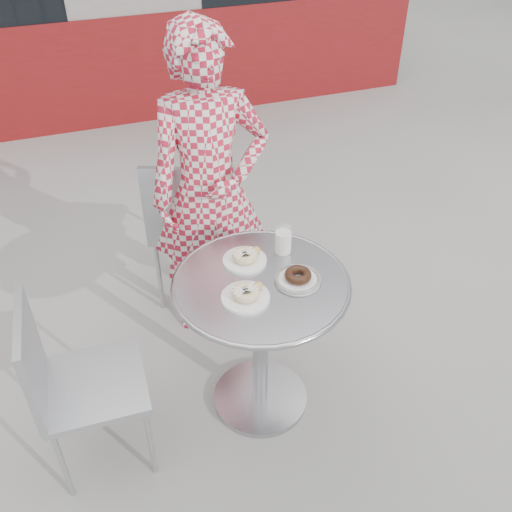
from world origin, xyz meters
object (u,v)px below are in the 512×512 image
object	(u,v)px
bistro_table	(261,314)
plate_far	(245,257)
plate_near	(246,294)
chair_far	(197,251)
chair_left	(98,412)
milk_cup	(283,241)
seated_person	(210,191)
plate_checker	(298,278)

from	to	relation	value
bistro_table	plate_far	bearing A→B (deg)	95.69
bistro_table	plate_near	size ratio (longest dim) A/B	3.89
chair_far	chair_left	world-z (taller)	chair_far
bistro_table	milk_cup	xyz separation A→B (m)	(0.17, 0.17, 0.25)
chair_left	seated_person	bearing A→B (deg)	-43.97
plate_near	milk_cup	distance (m)	0.37
bistro_table	chair_left	size ratio (longest dim) A/B	0.88
bistro_table	seated_person	bearing A→B (deg)	91.75
plate_near	plate_checker	world-z (taller)	plate_near
plate_checker	bistro_table	bearing A→B (deg)	161.95
chair_far	milk_cup	distance (m)	0.98
seated_person	plate_near	bearing A→B (deg)	-92.06
seated_person	plate_checker	size ratio (longest dim) A/B	8.44
plate_far	plate_checker	distance (m)	0.27
chair_left	milk_cup	xyz separation A→B (m)	(0.96, 0.19, 0.57)
plate_far	plate_checker	world-z (taller)	same
seated_person	plate_near	xyz separation A→B (m)	(-0.07, -0.78, -0.04)
chair_far	plate_near	distance (m)	1.15
plate_near	plate_checker	size ratio (longest dim) A/B	1.00
chair_far	plate_checker	xyz separation A→B (m)	(0.21, -1.00, 0.51)
seated_person	plate_checker	bearing A→B (deg)	-73.55
chair_left	plate_near	size ratio (longest dim) A/B	4.44
plate_near	chair_far	bearing A→B (deg)	87.88
bistro_table	chair_far	bearing A→B (deg)	93.48
seated_person	plate_far	xyz separation A→B (m)	(0.01, -0.54, -0.05)
bistro_table	plate_checker	xyz separation A→B (m)	(0.15, -0.05, 0.21)
chair_far	plate_checker	world-z (taller)	chair_far
milk_cup	plate_near	bearing A→B (deg)	-137.15
chair_left	plate_checker	distance (m)	1.08
chair_far	plate_near	world-z (taller)	chair_far
plate_checker	milk_cup	distance (m)	0.22
chair_far	plate_far	size ratio (longest dim) A/B	4.94
seated_person	plate_near	world-z (taller)	seated_person
bistro_table	plate_near	bearing A→B (deg)	-140.51
chair_far	plate_near	size ratio (longest dim) A/B	4.81
seated_person	plate_near	distance (m)	0.78
bistro_table	plate_far	distance (m)	0.27
seated_person	plate_far	distance (m)	0.54
plate_checker	chair_far	bearing A→B (deg)	101.81
chair_far	chair_left	distance (m)	1.22
plate_near	milk_cup	xyz separation A→B (m)	(0.27, 0.25, 0.04)
chair_far	bistro_table	bearing A→B (deg)	116.87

